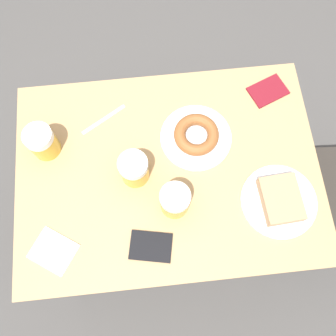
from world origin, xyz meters
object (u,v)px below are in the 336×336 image
object	(u,v)px
passport_far_edge	(151,246)
napkin_folded	(53,251)
beer_mug_right	(42,142)
plate_with_donut	(196,136)
fork	(104,120)
beer_mug_left	(175,201)
passport_near_edge	(268,91)
plate_with_cake	(280,200)
beer_mug_center	(134,169)

from	to	relation	value
passport_far_edge	napkin_folded	bearing A→B (deg)	-93.28
beer_mug_right	passport_far_edge	world-z (taller)	beer_mug_right
napkin_folded	plate_with_donut	bearing A→B (deg)	124.26
napkin_folded	fork	bearing A→B (deg)	157.80
beer_mug_left	napkin_folded	world-z (taller)	beer_mug_left
beer_mug_right	fork	xyz separation A→B (m)	(-0.09, 0.19, -0.06)
beer_mug_left	napkin_folded	bearing A→B (deg)	-74.73
napkin_folded	fork	world-z (taller)	same
beer_mug_left	passport_near_edge	distance (m)	0.52
beer_mug_left	napkin_folded	size ratio (longest dim) A/B	0.70
napkin_folded	fork	distance (m)	0.45
beer_mug_right	beer_mug_left	bearing A→B (deg)	59.53
passport_near_edge	passport_far_edge	distance (m)	0.66
passport_far_edge	plate_with_cake	bearing A→B (deg)	103.24
plate_with_donut	beer_mug_center	bearing A→B (deg)	-62.86
beer_mug_right	passport_near_edge	distance (m)	0.77
plate_with_donut	beer_mug_left	bearing A→B (deg)	-23.48
plate_with_cake	fork	bearing A→B (deg)	-122.72
napkin_folded	plate_with_cake	bearing A→B (deg)	96.48
plate_with_donut	passport_far_edge	world-z (taller)	plate_with_donut
beer_mug_right	fork	bearing A→B (deg)	114.37
plate_with_cake	beer_mug_left	size ratio (longest dim) A/B	2.09
beer_mug_center	passport_near_edge	distance (m)	0.55
plate_with_cake	beer_mug_center	size ratio (longest dim) A/B	2.09
beer_mug_left	passport_far_edge	world-z (taller)	beer_mug_left
napkin_folded	passport_near_edge	xyz separation A→B (m)	(-0.47, 0.74, 0.00)
plate_with_donut	fork	world-z (taller)	plate_with_donut
beer_mug_right	napkin_folded	size ratio (longest dim) A/B	0.70
beer_mug_right	passport_far_edge	size ratio (longest dim) A/B	0.81
beer_mug_center	napkin_folded	world-z (taller)	beer_mug_center
beer_mug_left	beer_mug_right	xyz separation A→B (m)	(-0.23, -0.39, 0.00)
beer_mug_right	passport_far_edge	distance (m)	0.47
beer_mug_right	napkin_folded	distance (m)	0.34
beer_mug_right	fork	distance (m)	0.21
beer_mug_center	fork	xyz separation A→B (m)	(-0.21, -0.09, -0.06)
fork	plate_with_donut	bearing A→B (deg)	71.78
beer_mug_left	plate_with_cake	bearing A→B (deg)	85.92
beer_mug_center	beer_mug_right	xyz separation A→B (m)	(-0.12, -0.28, 0.00)
plate_with_donut	fork	bearing A→B (deg)	-108.22
plate_with_cake	beer_mug_center	xyz separation A→B (m)	(-0.13, -0.44, 0.04)
beer_mug_center	plate_with_donut	bearing A→B (deg)	117.14
beer_mug_right	passport_far_edge	xyz separation A→B (m)	(0.35, 0.31, -0.05)
plate_with_cake	plate_with_donut	world-z (taller)	plate_with_cake
napkin_folded	passport_far_edge	size ratio (longest dim) A/B	1.15
plate_with_donut	beer_mug_center	world-z (taller)	beer_mug_center
passport_near_edge	fork	bearing A→B (deg)	-85.00
plate_with_cake	napkin_folded	world-z (taller)	plate_with_cake
beer_mug_center	beer_mug_right	distance (m)	0.31
plate_with_donut	passport_far_edge	xyz separation A→B (m)	(0.34, -0.18, -0.02)
beer_mug_left	fork	distance (m)	0.38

